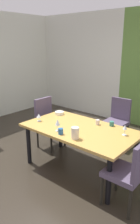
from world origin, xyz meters
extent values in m
cube|color=#2C261E|center=(0.00, 0.00, -0.01)|extent=(5.57, 5.48, 0.02)
cube|color=silver|center=(-1.41, 2.69, 1.38)|extent=(2.76, 0.10, 2.76)
cube|color=#BE9144|center=(0.66, 0.11, 0.71)|extent=(1.76, 0.99, 0.04)
cylinder|color=black|center=(-0.12, 0.51, 0.34)|extent=(0.07, 0.07, 0.69)
cylinder|color=black|center=(1.43, 0.51, 0.34)|extent=(0.07, 0.07, 0.69)
cylinder|color=black|center=(-0.12, -0.28, 0.34)|extent=(0.07, 0.07, 0.69)
cylinder|color=black|center=(1.43, -0.28, 0.34)|extent=(0.07, 0.07, 0.69)
cube|color=#52465C|center=(1.57, -0.16, 0.45)|extent=(0.44, 0.44, 0.07)
cylinder|color=black|center=(1.38, -0.35, 0.21)|extent=(0.04, 0.04, 0.42)
cylinder|color=black|center=(1.38, 0.03, 0.21)|extent=(0.04, 0.04, 0.42)
cylinder|color=black|center=(1.76, -0.35, 0.21)|extent=(0.04, 0.04, 0.42)
cube|color=#52465C|center=(-0.26, 0.39, 0.45)|extent=(0.44, 0.44, 0.07)
cube|color=#52465C|center=(-0.46, 0.39, 0.71)|extent=(0.05, 0.42, 0.52)
cylinder|color=black|center=(-0.07, 0.58, 0.21)|extent=(0.04, 0.04, 0.42)
cylinder|color=black|center=(-0.07, 0.20, 0.21)|extent=(0.04, 0.04, 0.42)
cylinder|color=black|center=(-0.45, 0.58, 0.21)|extent=(0.04, 0.04, 0.42)
cylinder|color=black|center=(-0.45, 0.20, 0.21)|extent=(0.04, 0.04, 0.42)
cube|color=#52465C|center=(0.63, 1.31, 0.45)|extent=(0.44, 0.44, 0.07)
cube|color=#52465C|center=(0.63, 1.51, 0.69)|extent=(0.42, 0.05, 0.48)
cylinder|color=black|center=(0.82, 1.12, 0.21)|extent=(0.04, 0.04, 0.42)
cylinder|color=black|center=(0.44, 1.12, 0.21)|extent=(0.04, 0.04, 0.42)
cylinder|color=black|center=(0.82, 1.50, 0.21)|extent=(0.04, 0.04, 0.42)
cylinder|color=black|center=(0.44, 1.50, 0.21)|extent=(0.04, 0.04, 0.42)
cylinder|color=silver|center=(-0.06, -0.08, 0.73)|extent=(0.07, 0.07, 0.00)
cylinder|color=silver|center=(-0.06, -0.08, 0.76)|extent=(0.01, 0.01, 0.06)
cone|color=silver|center=(-0.06, -0.08, 0.82)|extent=(0.08, 0.08, 0.06)
cylinder|color=silver|center=(0.47, -0.19, 0.73)|extent=(0.07, 0.07, 0.00)
cylinder|color=silver|center=(0.47, -0.19, 0.78)|extent=(0.01, 0.01, 0.09)
cone|color=silver|center=(0.47, -0.19, 0.87)|extent=(0.07, 0.07, 0.09)
cylinder|color=silver|center=(1.31, 0.32, 0.73)|extent=(0.07, 0.07, 0.00)
cylinder|color=silver|center=(1.31, 0.32, 0.77)|extent=(0.01, 0.01, 0.09)
cone|color=silver|center=(1.31, 0.32, 0.85)|extent=(0.06, 0.06, 0.06)
cylinder|color=silver|center=(-0.04, 0.40, 0.76)|extent=(0.17, 0.17, 0.05)
cylinder|color=#2F7266|center=(0.99, 0.51, 0.76)|extent=(0.07, 0.07, 0.07)
cylinder|color=#23558E|center=(0.59, -0.25, 0.77)|extent=(0.07, 0.07, 0.09)
cylinder|color=beige|center=(0.78, 0.42, 0.77)|extent=(0.06, 0.06, 0.08)
cylinder|color=beige|center=(0.84, -0.23, 0.81)|extent=(0.11, 0.11, 0.16)
cone|color=beige|center=(0.89, -0.23, 0.88)|extent=(0.04, 0.04, 0.03)
camera|label=1|loc=(2.58, -2.38, 2.00)|focal=35.00mm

